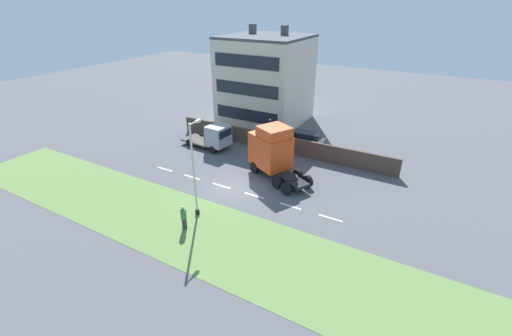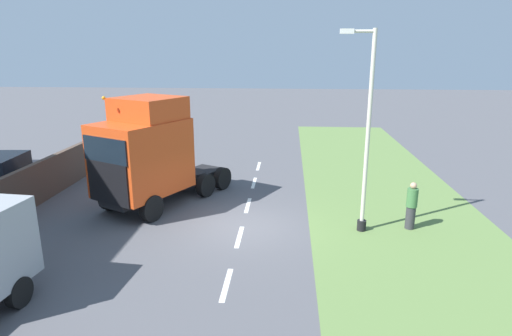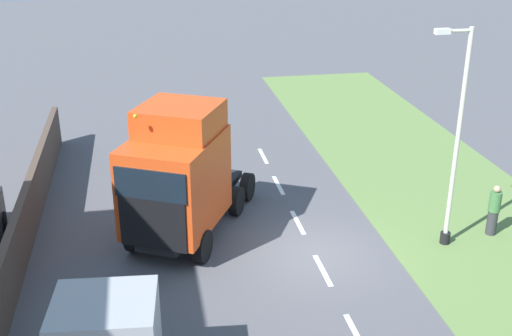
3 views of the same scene
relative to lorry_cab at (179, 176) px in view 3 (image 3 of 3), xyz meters
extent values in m
plane|color=#515156|center=(-4.07, 1.80, -2.29)|extent=(120.00, 120.00, 0.00)
cube|color=#607F42|center=(-10.07, 1.80, -2.28)|extent=(7.00, 44.00, 0.01)
cube|color=white|center=(-4.07, -6.90, -2.28)|extent=(0.16, 1.80, 0.00)
cube|color=white|center=(-4.07, -3.70, -2.28)|extent=(0.16, 1.80, 0.00)
cube|color=white|center=(-4.07, -0.50, -2.28)|extent=(0.16, 1.80, 0.00)
cube|color=white|center=(-4.07, 2.70, -2.28)|extent=(0.16, 1.80, 0.00)
cube|color=white|center=(-4.07, 5.90, -2.28)|extent=(0.16, 1.80, 0.00)
cube|color=#4C3D33|center=(4.93, 1.80, -1.40)|extent=(0.25, 24.00, 1.76)
cube|color=black|center=(-0.53, -1.04, -1.62)|extent=(4.13, 6.33, 0.24)
cube|color=#DB4719|center=(0.12, 0.24, -0.06)|extent=(3.83, 4.27, 2.88)
cube|color=black|center=(0.94, 1.84, -0.69)|extent=(1.92, 1.02, 1.61)
cube|color=black|center=(0.94, 1.84, 0.58)|extent=(2.03, 1.07, 0.92)
cube|color=#DB4719|center=(-0.12, -0.23, 1.83)|extent=(3.15, 3.12, 0.90)
sphere|color=orange|center=(1.22, 0.87, 2.35)|extent=(0.14, 0.14, 0.14)
cylinder|color=black|center=(-1.19, -2.32, -1.44)|extent=(1.85, 1.85, 0.12)
cylinder|color=black|center=(-0.54, 1.48, -1.77)|extent=(0.76, 1.07, 1.04)
cylinder|color=black|center=(1.51, 0.43, -1.77)|extent=(0.76, 1.07, 1.04)
cylinder|color=black|center=(-2.06, -1.52, -1.77)|extent=(0.76, 1.07, 1.04)
cylinder|color=black|center=(-0.02, -2.56, -1.77)|extent=(0.76, 1.07, 1.04)
cylinder|color=black|center=(-2.65, -2.66, -1.77)|extent=(0.76, 1.07, 1.04)
cylinder|color=black|center=(-0.60, -3.70, -1.77)|extent=(0.76, 1.07, 1.04)
cube|color=black|center=(1.98, 6.28, -0.23)|extent=(1.91, 0.21, 0.76)
cylinder|color=black|center=(5.95, -1.80, -1.97)|extent=(0.26, 0.66, 0.64)
cylinder|color=black|center=(-8.45, 1.81, -2.09)|extent=(0.32, 0.32, 0.40)
cylinder|color=beige|center=(-8.45, 1.81, 1.24)|extent=(0.15, 0.15, 7.06)
cylinder|color=beige|center=(-8.00, 1.81, 4.67)|extent=(0.90, 0.10, 0.10)
cube|color=silver|center=(-7.55, 1.81, 4.67)|extent=(0.44, 0.20, 0.16)
cylinder|color=#333338|center=(-10.25, 1.50, -1.85)|extent=(0.34, 0.34, 0.87)
cylinder|color=#3F723F|center=(-10.25, 1.50, -1.08)|extent=(0.39, 0.39, 0.69)
sphere|color=tan|center=(-10.25, 1.50, -0.61)|extent=(0.23, 0.23, 0.23)
camera|label=1|loc=(-24.63, -12.33, 12.09)|focal=24.00mm
camera|label=2|loc=(-5.72, 16.52, 4.07)|focal=30.00mm
camera|label=3|loc=(0.94, 18.85, 8.11)|focal=45.00mm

